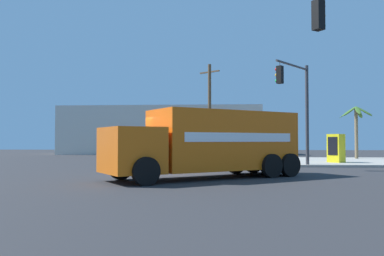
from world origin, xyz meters
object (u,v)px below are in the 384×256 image
at_px(palm_tree_far, 356,121).
at_px(utility_pole, 210,109).
at_px(delivery_truck, 210,143).
at_px(traffic_light_primary, 298,98).
at_px(vending_machine_red, 336,148).

distance_m(palm_tree_far, utility_pole, 12.32).
height_order(delivery_truck, traffic_light_primary, traffic_light_primary).
relative_size(traffic_light_primary, utility_pole, 0.70).
bearing_deg(palm_tree_far, vending_machine_red, -119.80).
bearing_deg(utility_pole, vending_machine_red, -47.46).
xyz_separation_m(vending_machine_red, utility_pole, (-8.48, 9.24, 3.33)).
bearing_deg(traffic_light_primary, utility_pole, 113.16).
xyz_separation_m(palm_tree_far, utility_pole, (-11.72, 3.58, 1.31)).
distance_m(traffic_light_primary, palm_tree_far, 11.06).
height_order(delivery_truck, vending_machine_red, delivery_truck).
relative_size(delivery_truck, palm_tree_far, 1.98).
height_order(delivery_truck, palm_tree_far, palm_tree_far).
bearing_deg(vending_machine_red, utility_pole, 132.54).
relative_size(vending_machine_red, utility_pole, 0.22).
bearing_deg(delivery_truck, vending_machine_red, 50.68).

